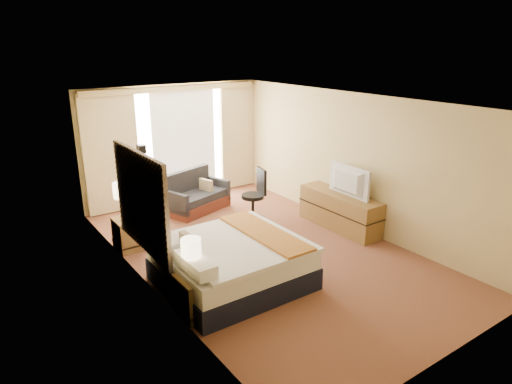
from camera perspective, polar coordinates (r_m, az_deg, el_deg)
floor at (r=8.05m, az=0.93°, el=-7.35°), size 4.20×7.00×0.02m
ceiling at (r=7.31m, az=1.04°, el=11.35°), size 4.20×7.00×0.02m
wall_back at (r=10.52m, az=-10.35°, el=6.05°), size 4.20×0.02×2.60m
wall_front at (r=5.35m, az=23.78°, el=-7.52°), size 4.20×0.02×2.60m
wall_left at (r=6.62m, az=-13.90°, el=-1.52°), size 0.02×7.00×2.60m
wall_right at (r=8.93m, az=11.98°, el=3.75°), size 0.02×7.00×2.60m
headboard at (r=6.82m, az=-14.19°, el=-1.14°), size 0.06×1.85×1.50m
nightstand_left at (r=6.27m, az=-7.51°, el=-12.71°), size 0.45×0.52×0.55m
nightstand_right at (r=8.34m, az=-15.60°, el=-5.04°), size 0.45×0.52×0.55m
media_dresser at (r=9.02m, az=10.41°, el=-2.33°), size 0.50×1.80×0.70m
window at (r=10.59m, az=-9.05°, el=6.31°), size 2.30×0.02×2.30m
curtains at (r=10.40m, az=-10.13°, el=6.52°), size 4.12×0.19×2.56m
bed at (r=6.88m, az=-3.09°, el=-8.80°), size 2.00×1.83×0.97m
loveseat at (r=9.91m, az=-7.56°, el=-0.68°), size 1.54×1.12×0.86m
floor_lamp at (r=9.18m, az=-13.96°, el=2.89°), size 0.20×0.20×1.59m
desk_chair at (r=9.24m, az=-0.06°, el=-0.68°), size 0.52×0.52×1.07m
lamp_left at (r=5.93m, az=-8.12°, el=-6.92°), size 0.26×0.26×0.55m
lamp_right at (r=8.13m, az=-16.39°, el=0.13°), size 0.31×0.31×0.65m
tissue_box at (r=6.13m, az=-6.42°, el=-9.91°), size 0.11×0.11×0.10m
telephone at (r=8.16m, az=-14.83°, el=-3.16°), size 0.17×0.14×0.06m
television at (r=8.69m, az=11.08°, el=1.29°), size 0.16×1.01×0.58m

